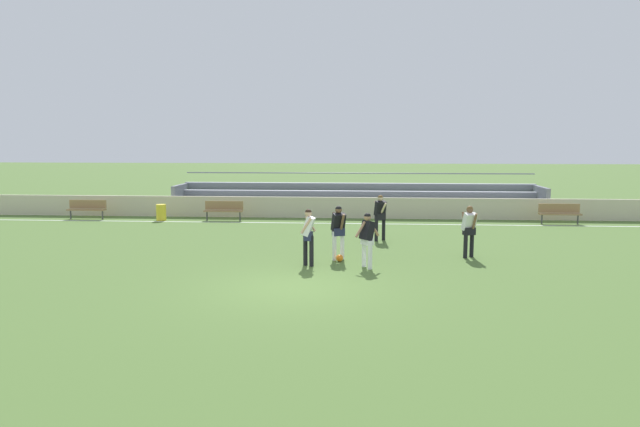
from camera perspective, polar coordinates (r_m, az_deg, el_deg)
The scene contains 14 objects.
ground_plane at distance 14.71m, azimuth -2.51°, elevation -7.33°, with size 160.00×160.00×0.00m, color #4C6B30.
field_line_sideline at distance 25.87m, azimuth 0.47°, elevation -0.97°, with size 44.00×0.12×0.01m, color white.
sideline_wall at distance 27.60m, azimuth 0.73°, elevation 0.59°, with size 48.00×0.16×1.00m, color beige.
bleacher_stand at distance 29.65m, azimuth 3.64°, elevation 1.62°, with size 18.65×2.82×1.99m.
bench_near_bin at distance 29.38m, azimuth -22.11°, elevation 0.55°, with size 1.80×0.40×0.90m.
bench_far_left at distance 27.11m, azimuth -9.53°, elevation 0.46°, with size 1.80×0.40×0.90m.
bench_centre_sideline at distance 27.75m, azimuth 22.67°, elevation 0.16°, with size 1.80×0.40×0.90m.
trash_bin at distance 27.75m, azimuth -15.48°, elevation 0.10°, with size 0.46×0.46×0.75m, color yellow.
player_white_challenging at distance 16.98m, azimuth -1.16°, elevation -1.85°, with size 0.44×0.48×1.70m.
player_dark_on_ball at distance 17.85m, azimuth 1.84°, elevation -1.43°, with size 0.50×0.59×1.69m.
player_dark_pressing_high at distance 16.76m, azimuth 4.71°, elevation -2.20°, with size 0.74×0.51×1.62m.
player_white_trailing_run at distance 18.79m, azimuth 14.58°, elevation -1.30°, with size 0.49×0.55×1.66m.
player_dark_deep_cover at distance 21.37m, azimuth 5.99°, elevation 0.01°, with size 0.49×0.75×1.71m.
soccer_ball at distance 17.72m, azimuth 1.96°, elevation -4.44°, with size 0.22×0.22×0.22m, color orange.
Camera 1 is at (1.70, -14.13, 3.70)m, focal length 32.27 mm.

